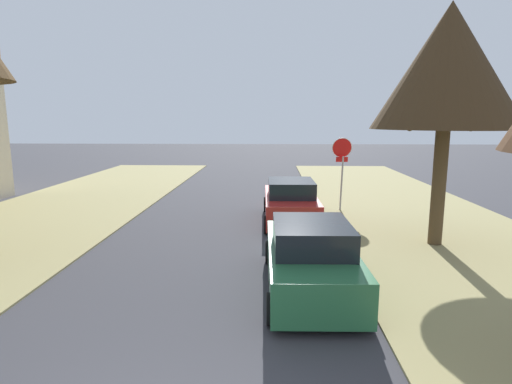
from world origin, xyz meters
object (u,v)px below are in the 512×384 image
at_px(parked_sedan_green, 310,258).
at_px(parked_sedan_red, 290,203).
at_px(stop_sign_far, 342,158).
at_px(street_tree_right_mid_a, 448,67).

bearing_deg(parked_sedan_green, parked_sedan_red, 91.42).
distance_m(parked_sedan_green, parked_sedan_red, 6.14).
xyz_separation_m(stop_sign_far, parked_sedan_green, (-1.99, -8.07, -1.46)).
relative_size(street_tree_right_mid_a, parked_sedan_green, 1.55).
relative_size(stop_sign_far, parked_sedan_green, 0.67).
height_order(stop_sign_far, street_tree_right_mid_a, street_tree_right_mid_a).
bearing_deg(street_tree_right_mid_a, stop_sign_far, 113.95).
xyz_separation_m(street_tree_right_mid_a, parked_sedan_red, (-4.20, 2.71, -4.43)).
relative_size(street_tree_right_mid_a, parked_sedan_red, 1.55).
bearing_deg(parked_sedan_red, stop_sign_far, 42.07).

